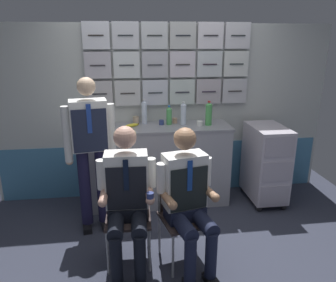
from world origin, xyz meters
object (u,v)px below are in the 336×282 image
folding_chair_center (181,205)px  water_bottle_clear (169,116)px  crew_member_center (188,195)px  espresso_cup_small (136,120)px  crew_member_standing (90,144)px  service_trolley (266,162)px  crew_member_left (127,194)px  folding_chair_left (128,205)px  snack_banana (132,125)px

folding_chair_center → water_bottle_clear: 1.30m
crew_member_center → espresso_cup_small: bearing=104.9°
crew_member_standing → service_trolley: bearing=9.5°
water_bottle_clear → espresso_cup_small: size_ratio=2.70×
water_bottle_clear → espresso_cup_small: 0.41m
crew_member_left → espresso_cup_small: crew_member_left is taller
crew_member_center → espresso_cup_small: crew_member_center is taller
crew_member_center → crew_member_standing: crew_member_standing is taller
folding_chair_left → crew_member_left: 0.25m
crew_member_left → crew_member_standing: crew_member_standing is taller
service_trolley → folding_chair_left: (-1.70, -0.87, 0.00)m
folding_chair_left → folding_chair_center: 0.48m
folding_chair_center → snack_banana: snack_banana is taller
espresso_cup_small → service_trolley: bearing=-11.6°
folding_chair_left → snack_banana: 1.15m
folding_chair_center → espresso_cup_small: size_ratio=9.80×
espresso_cup_small → snack_banana: espresso_cup_small is taller
folding_chair_left → crew_member_standing: size_ratio=0.52×
crew_member_center → espresso_cup_small: (-0.38, 1.42, 0.32)m
crew_member_left → snack_banana: (0.08, 1.19, 0.29)m
service_trolley → espresso_cup_small: espresso_cup_small is taller
folding_chair_center → crew_member_center: bearing=-77.4°
folding_chair_center → crew_member_center: 0.24m
crew_member_center → crew_member_standing: (-0.87, 0.76, 0.25)m
snack_banana → folding_chair_center: bearing=-70.4°
crew_member_left → crew_member_standing: size_ratio=0.79×
service_trolley → snack_banana: snack_banana is taller
water_bottle_clear → crew_member_center: bearing=-90.7°
crew_member_standing → water_bottle_clear: crew_member_standing is taller
crew_member_left → folding_chair_center: (0.48, 0.08, -0.19)m
folding_chair_left → crew_member_center: 0.59m
water_bottle_clear → snack_banana: (-0.45, -0.05, -0.09)m
espresso_cup_small → crew_member_center: bearing=-75.1°
service_trolley → crew_member_center: (-1.19, -1.10, 0.19)m
espresso_cup_small → snack_banana: size_ratio=0.50×
folding_chair_left → espresso_cup_small: bearing=83.6°
folding_chair_center → crew_member_standing: (-0.83, 0.60, 0.44)m
service_trolley → espresso_cup_small: 1.68m
service_trolley → folding_chair_center: service_trolley is taller
service_trolley → folding_chair_center: bearing=-142.3°
folding_chair_left → crew_member_left: (-0.00, -0.16, 0.19)m
snack_banana → crew_member_standing: bearing=-130.5°
crew_member_center → snack_banana: bearing=108.8°
folding_chair_left → snack_banana: size_ratio=4.90×
folding_chair_left → crew_member_left: bearing=-91.7°
water_bottle_clear → snack_banana: 0.46m
service_trolley → water_bottle_clear: size_ratio=4.17×
crew_member_left → espresso_cup_small: size_ratio=14.93×
crew_member_center → water_bottle_clear: size_ratio=5.48×
crew_member_center → crew_member_left: bearing=171.9°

